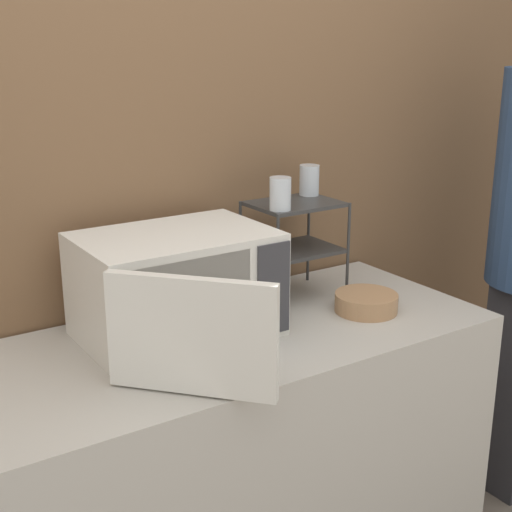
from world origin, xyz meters
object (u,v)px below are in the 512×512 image
object	(u,v)px
glass_front_left	(280,194)
glass_back_right	(309,180)
dish_rack	(294,229)
bowl	(366,303)
microwave	(177,287)

from	to	relation	value
glass_front_left	glass_back_right	world-z (taller)	same
glass_front_left	dish_rack	bearing A→B (deg)	31.63
glass_front_left	bowl	distance (m)	0.44
dish_rack	glass_front_left	bearing A→B (deg)	-148.37
microwave	glass_front_left	distance (m)	0.44
microwave	dish_rack	world-z (taller)	dish_rack
microwave	dish_rack	distance (m)	0.50
microwave	glass_back_right	size ratio (longest dim) A/B	6.91
glass_front_left	bowl	world-z (taller)	glass_front_left
dish_rack	glass_front_left	size ratio (longest dim) A/B	3.17
microwave	glass_front_left	world-z (taller)	glass_front_left
microwave	glass_back_right	distance (m)	0.65
glass_front_left	bowl	bearing A→B (deg)	-39.64
glass_front_left	bowl	size ratio (longest dim) A/B	0.51
glass_back_right	glass_front_left	bearing A→B (deg)	-148.77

